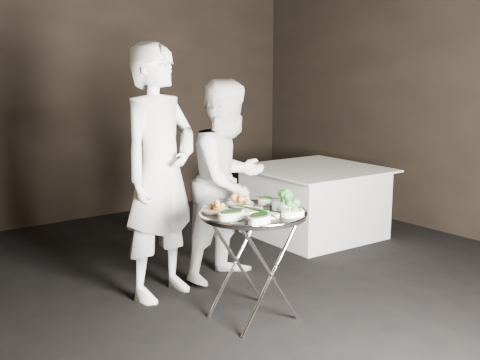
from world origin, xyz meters
TOP-DOWN VIEW (x-y plane):
  - floor at (0.00, 0.00)m, footprint 6.00×7.00m
  - wall_back at (0.00, 3.52)m, footprint 6.00×0.05m
  - tray_stand at (0.05, 0.16)m, footprint 0.50×0.42m
  - serving_tray at (0.05, 0.16)m, footprint 0.73×0.73m
  - potato_plate_a at (-0.14, 0.32)m, footprint 0.18×0.18m
  - potato_plate_b at (0.11, 0.39)m, footprint 0.18×0.18m
  - greens_bowl at (0.27, 0.31)m, footprint 0.11×0.11m
  - asparagus_plate_a at (0.04, 0.17)m, footprint 0.22×0.15m
  - asparagus_plate_b at (0.03, 0.00)m, footprint 0.21×0.14m
  - spinach_bowl_a at (-0.17, 0.11)m, footprint 0.19×0.14m
  - spinach_bowl_b at (-0.09, -0.08)m, footprint 0.22×0.18m
  - broccoli_bowl_a at (0.28, 0.12)m, footprint 0.19×0.15m
  - broccoli_bowl_b at (0.19, -0.07)m, footprint 0.18×0.14m
  - serving_utensils at (0.07, 0.23)m, footprint 0.58×0.43m
  - waiter_left at (-0.22, 0.93)m, footprint 0.79×0.63m
  - waiter_right at (0.40, 0.93)m, footprint 0.90×0.77m
  - dining_table at (1.82, 1.42)m, footprint 1.23×1.23m

SIDE VIEW (x-z plane):
  - floor at x=0.00m, z-range -0.05..0.00m
  - dining_table at x=1.82m, z-range 0.00..0.71m
  - tray_stand at x=0.05m, z-range 0.04..0.78m
  - serving_tray at x=0.05m, z-range 0.73..0.76m
  - asparagus_plate_a at x=0.04m, z-range 0.75..0.79m
  - asparagus_plate_b at x=0.03m, z-range 0.75..0.79m
  - potato_plate_a at x=-0.14m, z-range 0.75..0.82m
  - greens_bowl at x=0.27m, z-range 0.75..0.81m
  - potato_plate_b at x=0.11m, z-range 0.75..0.82m
  - broccoli_bowl_b at x=0.19m, z-range 0.75..0.82m
  - spinach_bowl_a at x=-0.17m, z-range 0.75..0.83m
  - spinach_bowl_b at x=-0.09m, z-range 0.75..0.83m
  - broccoli_bowl_a at x=0.28m, z-range 0.75..0.83m
  - serving_utensils at x=0.07m, z-range 0.80..0.81m
  - waiter_right at x=0.40m, z-range 0.00..1.62m
  - waiter_left at x=-0.22m, z-range 0.00..1.88m
  - wall_back at x=0.00m, z-range 0.00..3.00m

